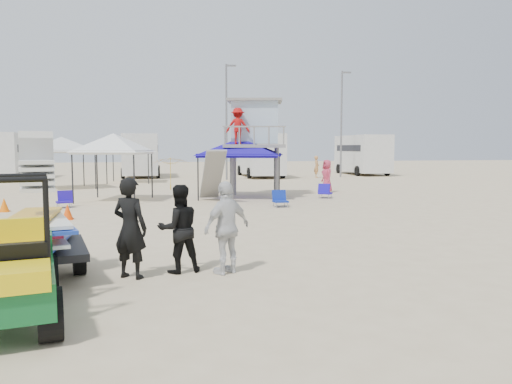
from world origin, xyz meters
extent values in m
plane|color=beige|center=(0.00, 0.00, 0.00)|extent=(140.00, 140.00, 0.00)
cube|color=#0D5724|center=(-3.61, -0.95, 0.55)|extent=(1.75, 2.70, 0.44)
cube|color=yellow|center=(-3.61, -0.95, 0.82)|extent=(1.26, 0.93, 0.24)
cube|color=black|center=(-3.61, 1.35, 0.50)|extent=(1.78, 2.27, 0.13)
cylinder|color=black|center=(-4.19, 1.35, 0.27)|extent=(0.32, 0.57, 0.53)
imported|color=black|center=(-2.11, 1.05, 0.89)|extent=(0.77, 0.70, 1.78)
imported|color=black|center=(-1.26, 1.30, 0.81)|extent=(0.90, 0.77, 1.62)
imported|color=silver|center=(-0.41, 1.05, 0.84)|extent=(1.06, 0.87, 1.69)
cylinder|color=gray|center=(1.68, 13.65, 1.13)|extent=(0.16, 0.16, 2.26)
cube|color=gray|center=(2.68, 14.64, 2.33)|extent=(3.22, 3.22, 0.14)
cube|color=#A1B8D0|center=(2.68, 14.91, 3.39)|extent=(2.41, 2.20, 1.90)
imported|color=#B20F0F|center=(1.95, 13.74, 3.20)|extent=(1.03, 0.59, 1.59)
cylinder|color=black|center=(0.40, 12.94, 0.99)|extent=(0.06, 0.06, 1.97)
pyramid|color=#1B0E9B|center=(2.03, 14.57, 2.72)|extent=(4.28, 4.28, 0.80)
cube|color=#1B0E9B|center=(2.03, 14.57, 1.92)|extent=(4.28, 4.28, 0.18)
cylinder|color=black|center=(-4.79, 12.97, 1.06)|extent=(0.06, 0.06, 2.12)
pyramid|color=white|center=(-3.52, 14.25, 2.87)|extent=(3.32, 3.32, 0.80)
cube|color=white|center=(-3.52, 14.25, 2.07)|extent=(3.32, 3.32, 0.18)
cylinder|color=black|center=(-8.37, 19.84, 1.05)|extent=(0.06, 0.06, 2.11)
pyramid|color=silver|center=(-6.91, 21.30, 2.86)|extent=(3.93, 3.93, 0.80)
cube|color=silver|center=(-6.91, 21.30, 2.06)|extent=(3.93, 3.93, 0.18)
cylinder|color=black|center=(-4.76, 24.10, 0.99)|extent=(0.06, 0.06, 1.99)
pyramid|color=white|center=(-3.49, 25.37, 2.74)|extent=(2.87, 2.87, 0.80)
cube|color=white|center=(-3.49, 25.37, 1.94)|extent=(2.87, 2.87, 0.18)
imported|color=gold|center=(-1.01, 19.20, 0.89)|extent=(2.75, 2.74, 1.78)
cone|color=#FF4908|center=(-4.49, 8.69, 0.25)|extent=(0.34, 0.34, 0.50)
cone|color=#FF6B08|center=(-7.04, 11.12, 0.25)|extent=(0.34, 0.34, 0.50)
cube|color=#210E9F|center=(-5.17, 11.96, 0.22)|extent=(0.68, 0.65, 0.06)
cube|color=#210E9F|center=(-5.17, 12.20, 0.42)|extent=(0.57, 0.34, 0.44)
cylinder|color=#B2B2B7|center=(-5.39, 11.76, 0.10)|extent=(0.03, 0.03, 0.20)
cube|color=#0E279B|center=(2.92, 10.63, 0.22)|extent=(0.56, 0.52, 0.06)
cube|color=#0E279B|center=(2.92, 10.87, 0.42)|extent=(0.55, 0.20, 0.44)
cylinder|color=#B2B2B7|center=(2.70, 10.43, 0.10)|extent=(0.03, 0.03, 0.20)
cube|color=#1D10B2|center=(5.68, 13.50, 0.22)|extent=(0.73, 0.72, 0.06)
cube|color=#1D10B2|center=(5.68, 13.74, 0.42)|extent=(0.54, 0.45, 0.44)
cylinder|color=#B2B2B7|center=(5.46, 13.30, 0.10)|extent=(0.03, 0.03, 0.20)
cube|color=silver|center=(-12.00, 30.00, 1.75)|extent=(2.50, 6.80, 3.00)
cube|color=black|center=(-12.00, 30.00, 2.20)|extent=(2.54, 5.44, 0.50)
cube|color=silver|center=(-3.00, 31.50, 1.75)|extent=(2.50, 6.50, 3.00)
cube|color=black|center=(-3.00, 31.50, 2.20)|extent=(2.54, 5.20, 0.50)
cylinder|color=black|center=(-4.25, 29.42, 0.40)|extent=(0.25, 0.80, 0.80)
cube|color=silver|center=(6.00, 30.00, 1.75)|extent=(2.50, 7.00, 3.00)
cube|color=black|center=(6.00, 30.00, 2.20)|extent=(2.54, 5.60, 0.50)
cylinder|color=black|center=(4.75, 27.76, 0.40)|extent=(0.25, 0.80, 0.80)
cube|color=silver|center=(15.00, 31.50, 1.75)|extent=(2.50, 6.60, 3.00)
cube|color=black|center=(15.00, 31.50, 2.20)|extent=(2.54, 5.28, 0.50)
cylinder|color=black|center=(13.75, 29.39, 0.40)|extent=(0.25, 0.80, 0.80)
cylinder|color=slate|center=(3.00, 27.00, 4.00)|extent=(0.14, 0.14, 8.00)
cylinder|color=slate|center=(12.00, 28.50, 4.00)|extent=(0.14, 0.14, 8.00)
imported|color=#C23752|center=(6.67, 16.18, 0.83)|extent=(0.60, 0.85, 1.65)
imported|color=tan|center=(9.90, 27.95, 0.82)|extent=(0.53, 0.67, 1.63)
camera|label=1|loc=(-1.57, -7.79, 2.30)|focal=35.00mm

